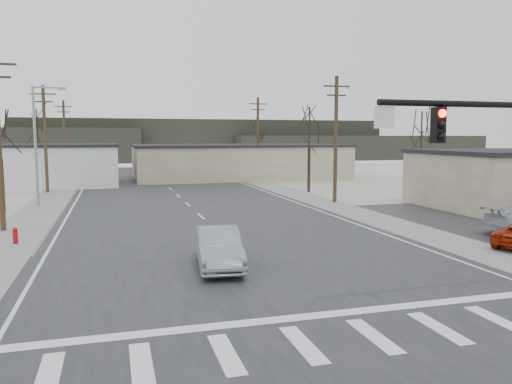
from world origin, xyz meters
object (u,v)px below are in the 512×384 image
Objects in this scene: fire_hydrant at (15,236)px; car_far_b at (141,169)px; sedan_crossing at (218,248)px; car_parked_dark_b at (489,196)px; car_far_a at (169,174)px.

car_far_b reaches higher than fire_hydrant.
sedan_crossing is 0.96× the size of car_parked_dark_b.
car_far_a is 1.04× the size of car_far_b.
car_far_a is at bearing 72.30° from fire_hydrant.
fire_hydrant is at bearing 117.47° from car_parked_dark_b.
car_far_a is 37.05m from car_parked_dark_b.
car_far_a is 0.93× the size of car_parked_dark_b.
sedan_crossing is 1.03× the size of car_far_a.
car_far_a is (2.64, 42.49, -0.12)m from sedan_crossing.
car_parked_dark_b reaches higher than fire_hydrant.
fire_hydrant is 37.29m from car_far_a.
car_far_b is (8.33, 43.86, 0.35)m from fire_hydrant.
car_parked_dark_b reaches higher than car_far_a.
fire_hydrant is 32.36m from car_parked_dark_b.
car_far_b is (-3.01, 8.34, 0.09)m from car_far_a.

